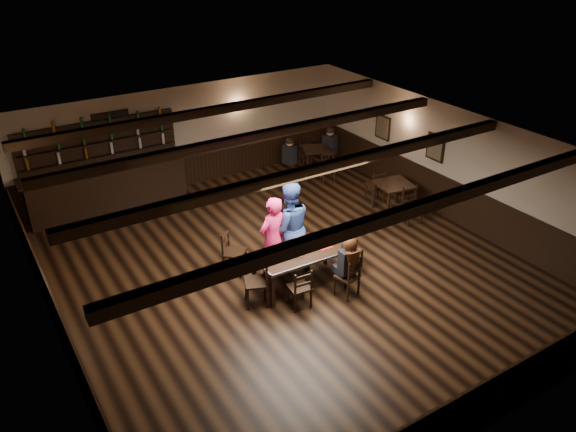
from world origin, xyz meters
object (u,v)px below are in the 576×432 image
dining_table (301,255)px  cake (277,254)px  woman_pink (273,239)px  man_blue (289,227)px  chair_near_left (301,286)px  bar_counter (107,181)px  chair_near_right (350,274)px

dining_table → cake: size_ratio=6.25×
woman_pink → cake: woman_pink is taller
dining_table → man_blue: bearing=79.1°
dining_table → woman_pink: size_ratio=1.03×
chair_near_left → man_blue: man_blue is taller
bar_counter → chair_near_left: bearing=-73.2°
chair_near_left → woman_pink: 1.22m
chair_near_left → chair_near_right: size_ratio=0.97×
man_blue → bar_counter: 5.24m
dining_table → man_blue: size_ratio=0.95×
woman_pink → cake: 0.43m
chair_near_left → cake: bearing=94.6°
woman_pink → cake: size_ratio=6.10×
woman_pink → bar_counter: (-1.88, 4.82, -0.16)m
woman_pink → bar_counter: size_ratio=0.44×
cake → woman_pink: bearing=69.8°
chair_near_left → dining_table: bearing=57.1°
chair_near_right → woman_pink: size_ratio=0.48×
woman_pink → man_blue: 0.48m
chair_near_left → chair_near_right: chair_near_right is taller
woman_pink → man_blue: size_ratio=0.92×
man_blue → bar_counter: size_ratio=0.48×
dining_table → chair_near_left: chair_near_left is taller
woman_pink → man_blue: (0.45, 0.13, 0.07)m
dining_table → man_blue: (0.12, 0.64, 0.28)m
chair_near_right → dining_table: bearing=124.6°
dining_table → cake: cake is taller
chair_near_left → woman_pink: size_ratio=0.46×
chair_near_left → cake: cake is taller
cake → chair_near_left: bearing=-85.4°
chair_near_left → chair_near_right: 1.00m
cake → man_blue: bearing=41.1°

